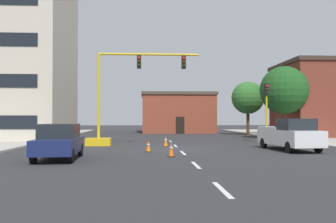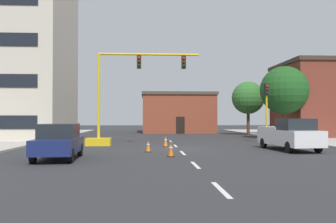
{
  "view_description": "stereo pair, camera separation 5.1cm",
  "coord_description": "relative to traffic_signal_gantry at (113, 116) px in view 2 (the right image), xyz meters",
  "views": [
    {
      "loc": [
        -2.15,
        -24.4,
        2.02
      ],
      "look_at": [
        -0.44,
        4.08,
        2.52
      ],
      "focal_mm": 39.75,
      "sensor_mm": 36.0,
      "label": 1
    },
    {
      "loc": [
        -2.1,
        -24.4,
        2.02
      ],
      "look_at": [
        -0.44,
        4.08,
        2.52
      ],
      "focal_mm": 39.75,
      "sensor_mm": 36.0,
      "label": 2
    }
  ],
  "objects": [
    {
      "name": "building_brick_center",
      "position": [
        6.85,
        24.95,
        0.55
      ],
      "size": [
        9.96,
        9.96,
        5.47
      ],
      "color": "brown",
      "rests_on": "ground_plane"
    },
    {
      "name": "lane_stripe_seg_2",
      "position": [
        4.58,
        -6.11,
        -2.19
      ],
      "size": [
        0.16,
        2.4,
        0.01
      ],
      "primitive_type": "cube",
      "color": "silver",
      "rests_on": "ground_plane"
    },
    {
      "name": "sidewalk_left",
      "position": [
        -8.83,
        4.89,
        -2.13
      ],
      "size": [
        6.0,
        56.0,
        0.14
      ],
      "primitive_type": "cube",
      "color": "#B2ADA3",
      "rests_on": "ground_plane"
    },
    {
      "name": "traffic_cone_roadside_c",
      "position": [
        3.76,
        -8.2,
        -1.82
      ],
      "size": [
        0.36,
        0.36,
        0.76
      ],
      "color": "black",
      "rests_on": "ground_plane"
    },
    {
      "name": "traffic_light_pole_right",
      "position": [
        12.2,
        1.97,
        1.33
      ],
      "size": [
        0.32,
        0.47,
        4.8
      ],
      "color": "yellow",
      "rests_on": "ground_plane"
    },
    {
      "name": "lane_stripe_seg_1",
      "position": [
        4.58,
        -11.61,
        -2.19
      ],
      "size": [
        0.16,
        2.4,
        0.01
      ],
      "primitive_type": "cube",
      "color": "silver",
      "rests_on": "ground_plane"
    },
    {
      "name": "lane_stripe_seg_4",
      "position": [
        4.58,
        4.89,
        -2.19
      ],
      "size": [
        0.16,
        2.4,
        0.01
      ],
      "primitive_type": "cube",
      "color": "silver",
      "rests_on": "ground_plane"
    },
    {
      "name": "lane_stripe_seg_0",
      "position": [
        4.58,
        -17.11,
        -2.19
      ],
      "size": [
        0.16,
        2.4,
        0.01
      ],
      "primitive_type": "cube",
      "color": "silver",
      "rests_on": "ground_plane"
    },
    {
      "name": "traffic_cone_roadside_b",
      "position": [
        3.83,
        -1.47,
        -1.82
      ],
      "size": [
        0.36,
        0.36,
        0.76
      ],
      "color": "black",
      "rests_on": "ground_plane"
    },
    {
      "name": "tree_right_mid",
      "position": [
        15.68,
        7.31,
        2.49
      ],
      "size": [
        4.6,
        4.6,
        7.0
      ],
      "color": "#4C3823",
      "rests_on": "ground_plane"
    },
    {
      "name": "ground_plane",
      "position": [
        4.58,
        -3.11,
        -2.2
      ],
      "size": [
        160.0,
        160.0,
        0.0
      ],
      "primitive_type": "plane",
      "color": "#2D2D30"
    },
    {
      "name": "lane_stripe_seg_3",
      "position": [
        4.58,
        -0.61,
        -2.19
      ],
      "size": [
        0.16,
        2.4,
        0.01
      ],
      "primitive_type": "cube",
      "color": "silver",
      "rests_on": "ground_plane"
    },
    {
      "name": "traffic_signal_gantry",
      "position": [
        0.0,
        0.0,
        0.0
      ],
      "size": [
        8.28,
        1.2,
        6.83
      ],
      "color": "yellow",
      "rests_on": "ground_plane"
    },
    {
      "name": "sidewalk_right",
      "position": [
        18.0,
        4.89,
        -2.13
      ],
      "size": [
        6.0,
        56.0,
        0.14
      ],
      "primitive_type": "cube",
      "color": "#B2ADA3",
      "rests_on": "ground_plane"
    },
    {
      "name": "pickup_truck_white",
      "position": [
        11.41,
        -4.77,
        -1.22
      ],
      "size": [
        2.45,
        5.55,
        1.99
      ],
      "color": "white",
      "rests_on": "ground_plane"
    },
    {
      "name": "tree_right_far",
      "position": [
        14.49,
        15.7,
        2.21
      ],
      "size": [
        3.84,
        3.84,
        6.34
      ],
      "color": "#4C3823",
      "rests_on": "ground_plane"
    },
    {
      "name": "traffic_cone_roadside_a",
      "position": [
        2.59,
        -5.34,
        -1.85
      ],
      "size": [
        0.36,
        0.36,
        0.7
      ],
      "color": "black",
      "rests_on": "ground_plane"
    },
    {
      "name": "sedan_navy_near_left",
      "position": [
        -1.8,
        -9.05,
        -1.31
      ],
      "size": [
        2.04,
        4.57,
        1.74
      ],
      "color": "navy",
      "rests_on": "ground_plane"
    }
  ]
}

